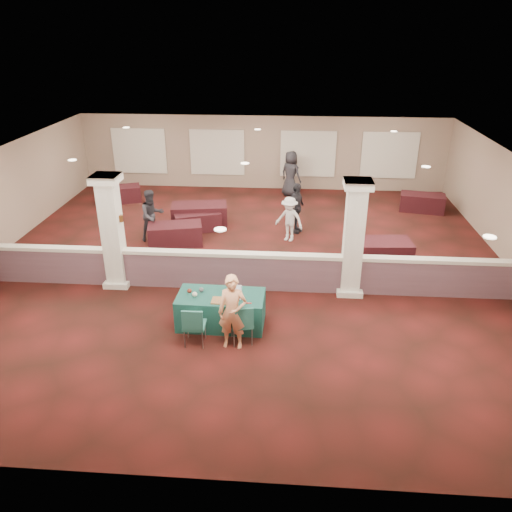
# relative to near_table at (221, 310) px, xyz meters

# --- Properties ---
(ground) EXTENTS (16.00, 16.00, 0.00)m
(ground) POSITION_rel_near_table_xyz_m (0.29, 3.36, -0.40)
(ground) COLOR #401110
(ground) RESTS_ON ground
(wall_back) EXTENTS (16.00, 0.04, 3.20)m
(wall_back) POSITION_rel_near_table_xyz_m (0.29, 11.36, 1.20)
(wall_back) COLOR gray
(wall_back) RESTS_ON ground
(wall_front) EXTENTS (16.00, 0.04, 3.20)m
(wall_front) POSITION_rel_near_table_xyz_m (0.29, -4.64, 1.20)
(wall_front) COLOR gray
(wall_front) RESTS_ON ground
(ceiling) EXTENTS (16.00, 16.00, 0.02)m
(ceiling) POSITION_rel_near_table_xyz_m (0.29, 3.36, 2.80)
(ceiling) COLOR white
(ceiling) RESTS_ON wall_back
(partition_wall) EXTENTS (15.60, 0.28, 1.10)m
(partition_wall) POSITION_rel_near_table_xyz_m (0.29, 1.86, 0.16)
(partition_wall) COLOR #5A3D47
(partition_wall) RESTS_ON ground
(column_left) EXTENTS (0.72, 0.72, 3.20)m
(column_left) POSITION_rel_near_table_xyz_m (-3.21, 1.86, 1.23)
(column_left) COLOR beige
(column_left) RESTS_ON ground
(column_right) EXTENTS (0.72, 0.72, 3.20)m
(column_right) POSITION_rel_near_table_xyz_m (3.29, 1.86, 1.23)
(column_right) COLOR beige
(column_right) RESTS_ON ground
(sconce_left) EXTENTS (0.12, 0.12, 0.18)m
(sconce_left) POSITION_rel_near_table_xyz_m (-3.49, 1.86, 1.60)
(sconce_left) COLOR brown
(sconce_left) RESTS_ON column_left
(sconce_right) EXTENTS (0.12, 0.12, 0.18)m
(sconce_right) POSITION_rel_near_table_xyz_m (-2.93, 1.86, 1.60)
(sconce_right) COLOR brown
(sconce_right) RESTS_ON column_left
(near_table) EXTENTS (2.12, 1.10, 0.81)m
(near_table) POSITION_rel_near_table_xyz_m (0.00, 0.00, 0.00)
(near_table) COLOR #103B3B
(near_table) RESTS_ON ground
(conf_chair_main) EXTENTS (0.61, 0.61, 1.01)m
(conf_chair_main) POSITION_rel_near_table_xyz_m (0.60, -0.78, 0.19)
(conf_chair_main) COLOR #1F5B4E
(conf_chair_main) RESTS_ON ground
(conf_chair_side) EXTENTS (0.51, 0.51, 0.99)m
(conf_chair_side) POSITION_rel_near_table_xyz_m (-0.49, -0.95, 0.18)
(conf_chair_side) COLOR #1F5B4E
(conf_chair_side) RESTS_ON ground
(woman) EXTENTS (0.66, 0.46, 1.80)m
(woman) POSITION_rel_near_table_xyz_m (0.40, -0.89, 0.49)
(woman) COLOR tan
(woman) RESTS_ON ground
(far_table_front_left) EXTENTS (1.92, 1.25, 0.72)m
(far_table_front_left) POSITION_rel_near_table_xyz_m (-2.21, 4.78, -0.05)
(far_table_front_left) COLOR black
(far_table_front_left) RESTS_ON ground
(far_table_front_center) EXTENTS (1.81, 1.32, 0.66)m
(far_table_front_center) POSITION_rel_near_table_xyz_m (-1.71, 6.13, -0.07)
(far_table_front_center) COLOR black
(far_table_front_center) RESTS_ON ground
(far_table_front_right) EXTENTS (2.05, 1.13, 0.80)m
(far_table_front_right) POSITION_rel_near_table_xyz_m (4.30, 3.66, -0.00)
(far_table_front_right) COLOR black
(far_table_front_right) RESTS_ON ground
(far_table_back_left) EXTENTS (1.80, 1.32, 0.66)m
(far_table_back_left) POSITION_rel_near_table_xyz_m (-5.47, 9.00, -0.08)
(far_table_back_left) COLOR black
(far_table_back_left) RESTS_ON ground
(far_table_back_center) EXTENTS (2.13, 1.31, 0.81)m
(far_table_back_center) POSITION_rel_near_table_xyz_m (-1.71, 6.56, 0.00)
(far_table_back_center) COLOR black
(far_table_back_center) RESTS_ON ground
(far_table_back_right) EXTENTS (1.81, 1.16, 0.68)m
(far_table_back_right) POSITION_rel_near_table_xyz_m (6.79, 8.79, -0.06)
(far_table_back_right) COLOR black
(far_table_back_right) RESTS_ON ground
(attendee_a) EXTENTS (0.95, 0.90, 1.76)m
(attendee_a) POSITION_rel_near_table_xyz_m (-3.05, 5.15, 0.48)
(attendee_a) COLOR black
(attendee_a) RESTS_ON ground
(attendee_b) EXTENTS (1.08, 0.83, 1.54)m
(attendee_b) POSITION_rel_near_table_xyz_m (1.58, 5.42, 0.37)
(attendee_b) COLOR beige
(attendee_b) RESTS_ON ground
(attendee_c) EXTENTS (0.94, 1.17, 1.80)m
(attendee_c) POSITION_rel_near_table_xyz_m (1.79, 6.19, 0.49)
(attendee_c) COLOR black
(attendee_c) RESTS_ON ground
(attendee_d) EXTENTS (1.07, 0.97, 1.93)m
(attendee_d) POSITION_rel_near_table_xyz_m (1.57, 10.36, 0.56)
(attendee_d) COLOR black
(attendee_d) RESTS_ON ground
(laptop_base) EXTENTS (0.37, 0.26, 0.02)m
(laptop_base) POSITION_rel_near_table_xyz_m (0.33, -0.06, 0.41)
(laptop_base) COLOR silver
(laptop_base) RESTS_ON near_table
(laptop_screen) EXTENTS (0.36, 0.02, 0.24)m
(laptop_screen) POSITION_rel_near_table_xyz_m (0.33, 0.06, 0.54)
(laptop_screen) COLOR silver
(laptop_screen) RESTS_ON near_table
(screen_glow) EXTENTS (0.33, 0.01, 0.21)m
(screen_glow) POSITION_rel_near_table_xyz_m (0.33, 0.06, 0.53)
(screen_glow) COLOR #AFBDD2
(screen_glow) RESTS_ON near_table
(knitting) EXTENTS (0.45, 0.34, 0.03)m
(knitting) POSITION_rel_near_table_xyz_m (0.05, -0.28, 0.42)
(knitting) COLOR #C76D1F
(knitting) RESTS_ON near_table
(yarn_cream) EXTENTS (0.12, 0.12, 0.12)m
(yarn_cream) POSITION_rel_near_table_xyz_m (-0.61, -0.10, 0.46)
(yarn_cream) COLOR beige
(yarn_cream) RESTS_ON near_table
(yarn_red) EXTENTS (0.11, 0.11, 0.11)m
(yarn_red) POSITION_rel_near_table_xyz_m (-0.77, 0.07, 0.46)
(yarn_red) COLOR maroon
(yarn_red) RESTS_ON near_table
(yarn_grey) EXTENTS (0.11, 0.11, 0.11)m
(yarn_grey) POSITION_rel_near_table_xyz_m (-0.49, 0.14, 0.46)
(yarn_grey) COLOR #48484D
(yarn_grey) RESTS_ON near_table
(scissors) EXTENTS (0.13, 0.04, 0.01)m
(scissors) POSITION_rel_near_table_xyz_m (0.71, -0.33, 0.41)
(scissors) COLOR red
(scissors) RESTS_ON near_table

